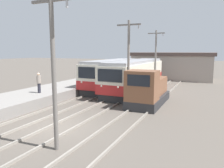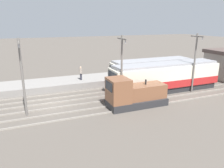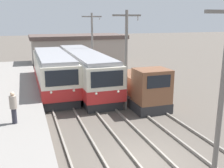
{
  "view_description": "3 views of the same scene",
  "coord_description": "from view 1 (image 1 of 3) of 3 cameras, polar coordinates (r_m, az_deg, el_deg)",
  "views": [
    {
      "loc": [
        7.91,
        -9.85,
        4.45
      ],
      "look_at": [
        -0.28,
        8.02,
        1.46
      ],
      "focal_mm": 35.0,
      "sensor_mm": 36.0,
      "label": 1
    },
    {
      "loc": [
        21.25,
        -2.06,
        8.13
      ],
      "look_at": [
        -0.04,
        6.57,
        1.53
      ],
      "focal_mm": 35.0,
      "sensor_mm": 36.0,
      "label": 2
    },
    {
      "loc": [
        -4.9,
        -9.63,
        6.28
      ],
      "look_at": [
        0.93,
        7.69,
        1.73
      ],
      "focal_mm": 42.0,
      "sensor_mm": 36.0,
      "label": 3
    }
  ],
  "objects": [
    {
      "name": "shunting_locomotive",
      "position": [
        18.36,
        9.37,
        -1.65
      ],
      "size": [
        2.4,
        5.98,
        3.0
      ],
      "color": "#28282B",
      "rests_on": "ground"
    },
    {
      "name": "track_right",
      "position": [
        11.77,
        -0.88,
        -13.21
      ],
      "size": [
        1.54,
        60.0,
        0.14
      ],
      "color": "gray",
      "rests_on": "ground"
    },
    {
      "name": "ground_plane",
      "position": [
        13.4,
        -13.56,
        -11.01
      ],
      "size": [
        200.0,
        200.0,
        0.0
      ],
      "primitive_type": "plane",
      "color": "#564F47"
    },
    {
      "name": "commuter_train_center",
      "position": [
        24.66,
        6.25,
        1.96
      ],
      "size": [
        2.84,
        13.91,
        3.43
      ],
      "color": "#28282B",
      "rests_on": "ground"
    },
    {
      "name": "station_building",
      "position": [
        36.39,
        15.54,
        4.66
      ],
      "size": [
        12.6,
        6.3,
        4.2
      ],
      "color": "gray",
      "rests_on": "ground"
    },
    {
      "name": "catenary_mast_near",
      "position": [
        9.75,
        -15.0,
        4.22
      ],
      "size": [
        2.0,
        0.2,
        6.86
      ],
      "color": "slate",
      "rests_on": "ground"
    },
    {
      "name": "commuter_train_left",
      "position": [
        25.52,
        0.15,
        2.24
      ],
      "size": [
        2.84,
        11.06,
        3.43
      ],
      "color": "#28282B",
      "rests_on": "ground"
    },
    {
      "name": "catenary_mast_mid",
      "position": [
        17.9,
        4.36,
        6.37
      ],
      "size": [
        2.0,
        0.2,
        6.86
      ],
      "color": "slate",
      "rests_on": "ground"
    },
    {
      "name": "track_left",
      "position": [
        15.06,
        -21.47,
        -8.88
      ],
      "size": [
        1.54,
        60.0,
        0.14
      ],
      "color": "gray",
      "rests_on": "ground"
    },
    {
      "name": "catenary_mast_far",
      "position": [
        26.79,
        11.33,
        6.97
      ],
      "size": [
        2.0,
        0.2,
        6.86
      ],
      "color": "slate",
      "rests_on": "ground"
    },
    {
      "name": "person_on_platform",
      "position": [
        19.93,
        -18.57,
        0.51
      ],
      "size": [
        0.38,
        0.38,
        1.76
      ],
      "color": "#282833",
      "rests_on": "platform_left"
    },
    {
      "name": "track_center",
      "position": [
        13.26,
        -12.88,
        -10.88
      ],
      "size": [
        1.54,
        60.0,
        0.14
      ],
      "color": "gray",
      "rests_on": "ground"
    }
  ]
}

